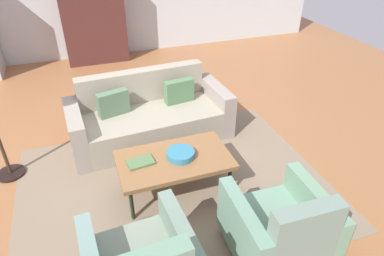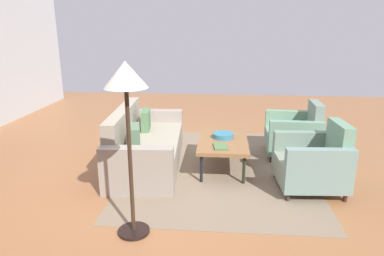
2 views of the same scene
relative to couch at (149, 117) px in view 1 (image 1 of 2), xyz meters
name	(u,v)px [view 1 (image 1 of 2)]	position (x,y,z in m)	size (l,w,h in m)	color
ground_plane	(145,152)	(-0.17, -0.40, -0.29)	(11.80, 11.80, 0.00)	#99623B
area_rug	(174,186)	(0.01, -1.14, -0.28)	(3.40, 2.60, 0.01)	#7F6E58
couch	(149,117)	(0.00, 0.00, 0.00)	(2.15, 1.03, 0.86)	gray
coffee_table	(174,161)	(0.01, -1.19, 0.11)	(1.20, 0.70, 0.44)	black
armchair_right	(281,232)	(0.60, -2.35, 0.06)	(0.83, 0.83, 0.88)	#3A1D15
fruit_bowl	(181,154)	(0.08, -1.19, 0.18)	(0.30, 0.30, 0.07)	teal
book_stack	(141,162)	(-0.35, -1.15, 0.16)	(0.29, 0.21, 0.03)	#507244
cabinet	(93,17)	(-0.36, 3.12, 0.61)	(1.20, 0.51, 1.80)	#4C2622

